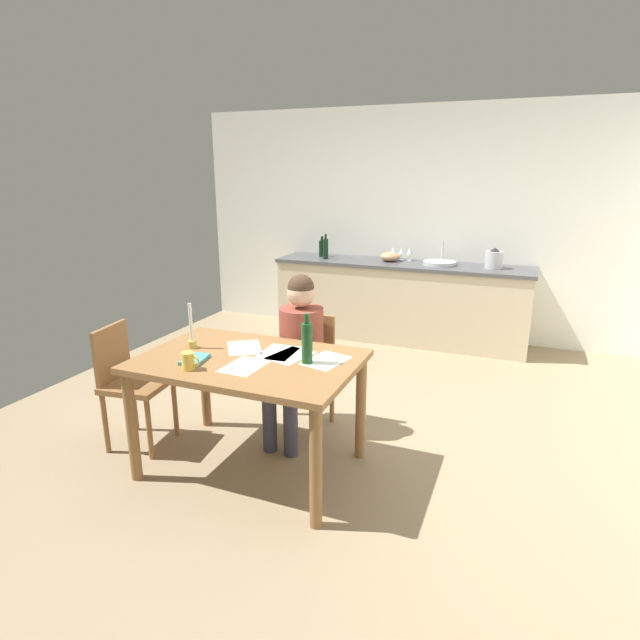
% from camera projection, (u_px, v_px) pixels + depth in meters
% --- Properties ---
extents(ground_plane, '(5.20, 5.20, 0.04)m').
position_uv_depth(ground_plane, '(330.00, 423.00, 4.09)').
color(ground_plane, '#937F60').
extents(wall_back, '(5.20, 0.12, 2.60)m').
position_uv_depth(wall_back, '(410.00, 224.00, 6.04)').
color(wall_back, silver).
rests_on(wall_back, ground).
extents(kitchen_counter, '(2.86, 0.64, 0.90)m').
position_uv_depth(kitchen_counter, '(400.00, 301.00, 5.96)').
color(kitchen_counter, beige).
rests_on(kitchen_counter, ground).
extents(dining_table, '(1.36, 0.91, 0.77)m').
position_uv_depth(dining_table, '(249.00, 374.00, 3.27)').
color(dining_table, olive).
rests_on(dining_table, ground).
extents(chair_at_table, '(0.40, 0.40, 0.85)m').
position_uv_depth(chair_at_table, '(306.00, 366.00, 3.91)').
color(chair_at_table, olive).
rests_on(chair_at_table, ground).
extents(person_seated, '(0.32, 0.59, 1.19)m').
position_uv_depth(person_seated, '(298.00, 347.00, 3.72)').
color(person_seated, brown).
rests_on(person_seated, ground).
extents(chair_side_empty, '(0.45, 0.45, 0.87)m').
position_uv_depth(chair_side_empty, '(130.00, 380.00, 3.62)').
color(chair_side_empty, olive).
rests_on(chair_side_empty, ground).
extents(coffee_mug, '(0.12, 0.08, 0.11)m').
position_uv_depth(coffee_mug, '(189.00, 361.00, 3.04)').
color(coffee_mug, '#F2CC4C').
rests_on(coffee_mug, dining_table).
extents(candlestick, '(0.06, 0.06, 0.30)m').
position_uv_depth(candlestick, '(192.00, 335.00, 3.40)').
color(candlestick, gold).
rests_on(candlestick, dining_table).
extents(book_magazine, '(0.16, 0.21, 0.02)m').
position_uv_depth(book_magazine, '(195.00, 359.00, 3.19)').
color(book_magazine, teal).
rests_on(book_magazine, dining_table).
extents(paper_letter, '(0.28, 0.34, 0.00)m').
position_uv_depth(paper_letter, '(291.00, 355.00, 3.28)').
color(paper_letter, white).
rests_on(paper_letter, dining_table).
extents(paper_bill, '(0.27, 0.34, 0.00)m').
position_uv_depth(paper_bill, '(326.00, 361.00, 3.19)').
color(paper_bill, white).
rests_on(paper_bill, dining_table).
extents(paper_envelope, '(0.22, 0.31, 0.00)m').
position_uv_depth(paper_envelope, '(278.00, 352.00, 3.34)').
color(paper_envelope, white).
rests_on(paper_envelope, dining_table).
extents(paper_receipt, '(0.34, 0.36, 0.00)m').
position_uv_depth(paper_receipt, '(244.00, 348.00, 3.43)').
color(paper_receipt, white).
rests_on(paper_receipt, dining_table).
extents(paper_notice, '(0.22, 0.31, 0.00)m').
position_uv_depth(paper_notice, '(245.00, 366.00, 3.11)').
color(paper_notice, white).
rests_on(paper_notice, dining_table).
extents(wine_bottle_on_table, '(0.07, 0.07, 0.31)m').
position_uv_depth(wine_bottle_on_table, '(307.00, 342.00, 3.12)').
color(wine_bottle_on_table, '#194C23').
rests_on(wine_bottle_on_table, dining_table).
extents(sink_unit, '(0.36, 0.36, 0.24)m').
position_uv_depth(sink_unit, '(440.00, 263.00, 5.68)').
color(sink_unit, '#B2B7BC').
rests_on(sink_unit, kitchen_counter).
extents(bottle_oil, '(0.08, 0.08, 0.24)m').
position_uv_depth(bottle_oil, '(322.00, 248.00, 6.21)').
color(bottle_oil, black).
rests_on(bottle_oil, kitchen_counter).
extents(bottle_vinegar, '(0.06, 0.06, 0.29)m').
position_uv_depth(bottle_vinegar, '(326.00, 248.00, 6.04)').
color(bottle_vinegar, black).
rests_on(bottle_vinegar, kitchen_counter).
extents(mixing_bowl, '(0.23, 0.23, 0.10)m').
position_uv_depth(mixing_bowl, '(390.00, 257.00, 5.90)').
color(mixing_bowl, tan).
rests_on(mixing_bowl, kitchen_counter).
extents(stovetop_kettle, '(0.18, 0.18, 0.22)m').
position_uv_depth(stovetop_kettle, '(494.00, 259.00, 5.45)').
color(stovetop_kettle, '#B7BABF').
rests_on(stovetop_kettle, kitchen_counter).
extents(wine_glass_near_sink, '(0.07, 0.07, 0.15)m').
position_uv_depth(wine_glass_near_sink, '(410.00, 251.00, 5.92)').
color(wine_glass_near_sink, silver).
rests_on(wine_glass_near_sink, kitchen_counter).
extents(wine_glass_by_kettle, '(0.07, 0.07, 0.15)m').
position_uv_depth(wine_glass_by_kettle, '(402.00, 251.00, 5.95)').
color(wine_glass_by_kettle, silver).
rests_on(wine_glass_by_kettle, kitchen_counter).
extents(wine_glass_back_left, '(0.07, 0.07, 0.15)m').
position_uv_depth(wine_glass_back_left, '(394.00, 250.00, 5.98)').
color(wine_glass_back_left, silver).
rests_on(wine_glass_back_left, kitchen_counter).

